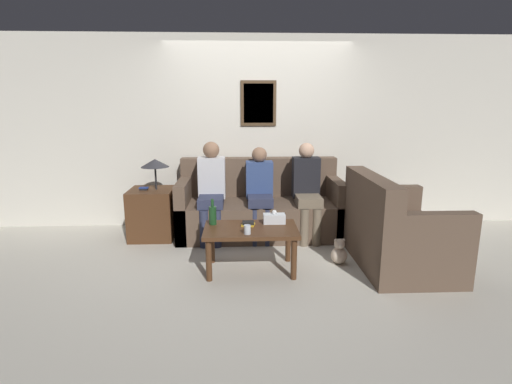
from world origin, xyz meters
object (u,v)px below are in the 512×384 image
person_middle (260,189)px  coffee_table (251,234)px  person_left (211,187)px  teddy_bear (339,253)px  couch_main (260,209)px  person_right (307,187)px  wine_bottle (213,215)px  drinking_glass (247,230)px  couch_side (396,235)px

person_middle → coffee_table: bearing=-98.0°
person_left → teddy_bear: person_left is taller
coffee_table → person_middle: (0.15, 1.03, 0.24)m
person_middle → couch_main: bearing=86.1°
couch_main → person_right: person_right is taller
wine_bottle → person_middle: size_ratio=0.24×
teddy_bear → person_right: bearing=103.9°
coffee_table → person_right: person_right is taller
coffee_table → wine_bottle: (-0.39, 0.14, 0.17)m
couch_main → person_middle: size_ratio=1.81×
drinking_glass → person_left: size_ratio=0.07×
drinking_glass → couch_side: bearing=9.8°
person_middle → teddy_bear: 1.31m
couch_main → couch_side: (1.39, -1.11, 0.00)m
couch_side → wine_bottle: (-1.94, 0.06, 0.23)m
wine_bottle → person_middle: (0.54, 0.89, 0.07)m
couch_main → coffee_table: size_ratio=2.20×
person_right → person_left: bearing=179.4°
couch_main → person_right: size_ratio=1.73×
coffee_table → person_middle: 1.07m
person_middle → person_right: person_right is taller
coffee_table → wine_bottle: bearing=160.5°
couch_main → person_left: size_ratio=1.71×
couch_side → person_middle: size_ratio=1.14×
coffee_table → person_middle: size_ratio=0.82×
couch_main → person_left: person_left is taller
couch_main → couch_side: 1.78m
person_right → wine_bottle: bearing=-142.2°
person_right → coffee_table: bearing=-126.1°
couch_side → teddy_bear: (-0.58, 0.06, -0.22)m
couch_side → drinking_glass: size_ratio=14.73×
couch_side → person_left: (-2.01, 0.95, 0.33)m
wine_bottle → drinking_glass: (0.36, -0.33, -0.06)m
couch_main → person_middle: person_middle is taller
wine_bottle → person_middle: bearing=58.8°
couch_main → coffee_table: bearing=-97.5°
person_middle → teddy_bear: bearing=-47.2°
person_left → person_middle: (0.61, -0.00, -0.03)m
person_middle → person_right: 0.60m
couch_side → person_middle: person_middle is taller
wine_bottle → couch_side: bearing=-1.7°
coffee_table → person_left: person_left is taller
couch_main → couch_side: size_ratio=1.60×
wine_bottle → person_left: size_ratio=0.22×
couch_main → person_left: (-0.62, -0.16, 0.34)m
couch_main → wine_bottle: couch_main is taller
couch_side → person_right: (-0.80, 0.94, 0.32)m
couch_main → wine_bottle: (-0.55, -1.06, 0.23)m
coffee_table → teddy_bear: size_ratio=3.41×
couch_side → coffee_table: size_ratio=1.38×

